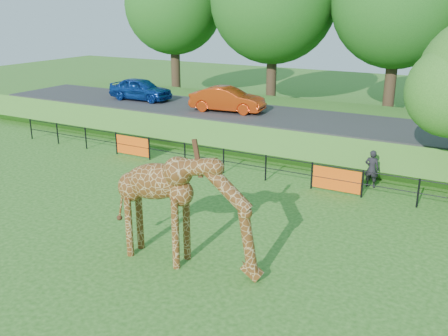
# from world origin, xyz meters

# --- Properties ---
(ground) EXTENTS (90.00, 90.00, 0.00)m
(ground) POSITION_xyz_m (0.00, 0.00, 0.00)
(ground) COLOR #225A16
(ground) RESTS_ON ground
(giraffe) EXTENTS (4.62, 1.06, 3.28)m
(giraffe) POSITION_xyz_m (0.99, 0.47, 1.64)
(giraffe) COLOR #5C3213
(giraffe) RESTS_ON ground
(perimeter_fence) EXTENTS (28.07, 0.10, 1.10)m
(perimeter_fence) POSITION_xyz_m (0.00, 8.00, 0.55)
(perimeter_fence) COLOR black
(perimeter_fence) RESTS_ON ground
(embankment) EXTENTS (40.00, 9.00, 1.30)m
(embankment) POSITION_xyz_m (0.00, 15.50, 0.65)
(embankment) COLOR #225A16
(embankment) RESTS_ON ground
(road) EXTENTS (40.00, 5.00, 0.12)m
(road) POSITION_xyz_m (0.00, 14.00, 1.36)
(road) COLOR #2A2A2C
(road) RESTS_ON embankment
(car_blue) EXTENTS (4.00, 1.70, 1.35)m
(car_blue) POSITION_xyz_m (-11.20, 14.09, 2.10)
(car_blue) COLOR #133D9D
(car_blue) RESTS_ON road
(car_red) EXTENTS (4.20, 1.92, 1.34)m
(car_red) POSITION_xyz_m (-4.89, 13.62, 2.09)
(car_red) COLOR red
(car_red) RESTS_ON road
(visitor) EXTENTS (0.56, 0.37, 1.54)m
(visitor) POSITION_xyz_m (4.02, 9.33, 0.77)
(visitor) COLOR black
(visitor) RESTS_ON ground
(bg_tree_line) EXTENTS (37.30, 8.80, 11.82)m
(bg_tree_line) POSITION_xyz_m (1.89, 22.00, 7.19)
(bg_tree_line) COLOR #342417
(bg_tree_line) RESTS_ON ground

